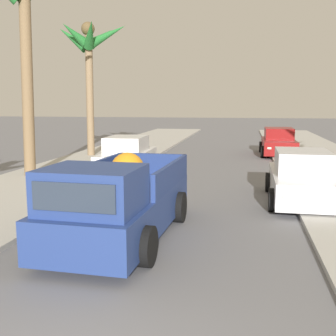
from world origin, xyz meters
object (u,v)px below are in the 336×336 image
at_px(pickup_truck, 119,204).
at_px(car_left_mid, 127,156).
at_px(car_right_near, 279,143).
at_px(car_left_near, 302,178).
at_px(palm_tree_right_mid, 23,6).
at_px(palm_tree_right_fore, 89,48).

relative_size(pickup_truck, car_left_mid, 1.23).
distance_m(pickup_truck, car_right_near, 16.46).
bearing_deg(car_left_mid, car_left_near, -32.41).
distance_m(car_left_mid, palm_tree_right_mid, 6.98).
distance_m(car_right_near, palm_tree_right_mid, 14.86).
distance_m(palm_tree_right_fore, palm_tree_right_mid, 6.50).
relative_size(car_left_near, palm_tree_right_mid, 0.53).
relative_size(pickup_truck, car_right_near, 1.24).
relative_size(pickup_truck, car_left_near, 1.24).
bearing_deg(car_right_near, car_left_near, -90.81).
height_order(car_left_near, car_left_mid, same).
bearing_deg(pickup_truck, car_left_mid, 104.93).
height_order(car_right_near, car_left_mid, same).
relative_size(car_right_near, car_left_mid, 0.99).
bearing_deg(palm_tree_right_mid, palm_tree_right_fore, 89.16).
height_order(palm_tree_right_fore, palm_tree_right_mid, palm_tree_right_mid).
bearing_deg(palm_tree_right_fore, car_left_mid, -54.19).
xyz_separation_m(pickup_truck, car_right_near, (4.49, 15.83, -0.09)).
distance_m(car_left_near, palm_tree_right_fore, 14.18).
bearing_deg(palm_tree_right_fore, car_left_near, -41.50).
bearing_deg(palm_tree_right_mid, pickup_truck, -49.67).
bearing_deg(car_left_near, car_left_mid, 147.59).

